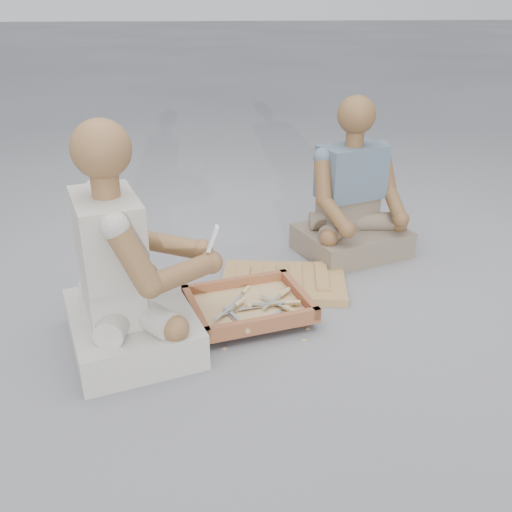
{
  "coord_description": "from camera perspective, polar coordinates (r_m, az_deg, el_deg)",
  "views": [
    {
      "loc": [
        -0.25,
        -2.08,
        1.37
      ],
      "look_at": [
        -0.06,
        0.23,
        0.3
      ],
      "focal_mm": 40.0,
      "sensor_mm": 36.0,
      "label": 1
    }
  ],
  "objects": [
    {
      "name": "companion",
      "position": [
        3.25,
        9.65,
        5.2
      ],
      "size": [
        0.69,
        0.63,
        0.89
      ],
      "rotation": [
        0.0,
        0.0,
        3.51
      ],
      "color": "#736952",
      "rests_on": "ground"
    },
    {
      "name": "chisel_6",
      "position": [
        2.47,
        -1.49,
        -6.63
      ],
      "size": [
        0.11,
        0.21,
        0.02
      ],
      "rotation": [
        0.0,
        0.0,
        -1.13
      ],
      "color": "silver",
      "rests_on": "tool_tray"
    },
    {
      "name": "wood_chip_7",
      "position": [
        2.95,
        5.09,
        -2.87
      ],
      "size": [
        0.02,
        0.02,
        0.0
      ],
      "primitive_type": "cube",
      "rotation": [
        0.0,
        0.0,
        2.11
      ],
      "color": "tan",
      "rests_on": "ground"
    },
    {
      "name": "wood_chip_6",
      "position": [
        2.59,
        5.17,
        -7.19
      ],
      "size": [
        0.02,
        0.02,
        0.0
      ],
      "primitive_type": "cube",
      "rotation": [
        0.0,
        0.0,
        1.6
      ],
      "color": "tan",
      "rests_on": "ground"
    },
    {
      "name": "chisel_8",
      "position": [
        2.46,
        -1.45,
        -6.94
      ],
      "size": [
        0.11,
        0.21,
        0.02
      ],
      "rotation": [
        0.0,
        0.0,
        -1.11
      ],
      "color": "silver",
      "rests_on": "tool_tray"
    },
    {
      "name": "mobile_phone",
      "position": [
        2.33,
        -4.36,
        1.75
      ],
      "size": [
        0.06,
        0.05,
        0.11
      ],
      "rotation": [
        -0.35,
        0.0,
        -1.63
      ],
      "color": "white",
      "rests_on": "craftsman"
    },
    {
      "name": "wood_chip_1",
      "position": [
        2.61,
        -5.77,
        -6.89
      ],
      "size": [
        0.02,
        0.02,
        0.0
      ],
      "primitive_type": "cube",
      "rotation": [
        0.0,
        0.0,
        1.57
      ],
      "color": "tan",
      "rests_on": "ground"
    },
    {
      "name": "wood_chip_0",
      "position": [
        2.92,
        5.15,
        -3.22
      ],
      "size": [
        0.02,
        0.02,
        0.0
      ],
      "primitive_type": "cube",
      "rotation": [
        0.0,
        0.0,
        2.73
      ],
      "color": "tan",
      "rests_on": "ground"
    },
    {
      "name": "chisel_5",
      "position": [
        2.6,
        -0.66,
        -5.08
      ],
      "size": [
        0.2,
        0.12,
        0.02
      ],
      "rotation": [
        0.0,
        0.0,
        0.47
      ],
      "color": "silver",
      "rests_on": "tool_tray"
    },
    {
      "name": "wood_chip_11",
      "position": [
        2.68,
        -0.44,
        -5.91
      ],
      "size": [
        0.02,
        0.02,
        0.0
      ],
      "primitive_type": "cube",
      "rotation": [
        0.0,
        0.0,
        2.71
      ],
      "color": "tan",
      "rests_on": "ground"
    },
    {
      "name": "wood_chip_8",
      "position": [
        2.51,
        4.85,
        -8.38
      ],
      "size": [
        0.02,
        0.02,
        0.0
      ],
      "primitive_type": "cube",
      "rotation": [
        0.0,
        0.0,
        2.77
      ],
      "color": "tan",
      "rests_on": "ground"
    },
    {
      "name": "wood_chip_2",
      "position": [
        2.67,
        -2.47,
        -5.98
      ],
      "size": [
        0.02,
        0.02,
        0.0
      ],
      "primitive_type": "cube",
      "rotation": [
        0.0,
        0.0,
        0.45
      ],
      "color": "tan",
      "rests_on": "ground"
    },
    {
      "name": "craftsman",
      "position": [
        2.37,
        -12.94,
        -1.89
      ],
      "size": [
        0.72,
        0.74,
        0.96
      ],
      "rotation": [
        0.0,
        0.0,
        -1.26
      ],
      "color": "beige",
      "rests_on": "ground"
    },
    {
      "name": "ground",
      "position": [
        2.5,
        1.78,
        -8.39
      ],
      "size": [
        60.0,
        60.0,
        0.0
      ],
      "primitive_type": "plane",
      "color": "gray",
      "rests_on": "ground"
    },
    {
      "name": "chisel_0",
      "position": [
        2.69,
        2.67,
        -3.81
      ],
      "size": [
        0.15,
        0.18,
        0.02
      ],
      "rotation": [
        0.0,
        0.0,
        0.9
      ],
      "color": "silver",
      "rests_on": "tool_tray"
    },
    {
      "name": "chisel_4",
      "position": [
        2.57,
        3.04,
        -5.21
      ],
      "size": [
        0.16,
        0.18,
        0.02
      ],
      "rotation": [
        0.0,
        0.0,
        -0.87
      ],
      "color": "silver",
      "rests_on": "tool_tray"
    },
    {
      "name": "wood_chip_9",
      "position": [
        2.75,
        -7.17,
        -5.23
      ],
      "size": [
        0.02,
        0.02,
        0.0
      ],
      "primitive_type": "cube",
      "rotation": [
        0.0,
        0.0,
        2.5
      ],
      "color": "tan",
      "rests_on": "ground"
    },
    {
      "name": "wood_chip_10",
      "position": [
        2.55,
        -4.04,
        -7.69
      ],
      "size": [
        0.02,
        0.02,
        0.0
      ],
      "primitive_type": "cube",
      "rotation": [
        0.0,
        0.0,
        2.81
      ],
      "color": "tan",
      "rests_on": "ground"
    },
    {
      "name": "chisel_1",
      "position": [
        2.59,
        -1.92,
        -4.83
      ],
      "size": [
        0.15,
        0.18,
        0.02
      ],
      "rotation": [
        0.0,
        0.0,
        0.89
      ],
      "color": "silver",
      "rests_on": "tool_tray"
    },
    {
      "name": "chisel_2",
      "position": [
        2.61,
        3.2,
        -4.69
      ],
      "size": [
        0.22,
        0.02,
        0.02
      ],
      "rotation": [
        0.0,
        0.0,
        -0.02
      ],
      "color": "silver",
      "rests_on": "tool_tray"
    },
    {
      "name": "chisel_3",
      "position": [
        2.73,
        -1.22,
        -3.63
      ],
      "size": [
        0.12,
        0.2,
        0.02
      ],
      "rotation": [
        0.0,
        0.0,
        1.09
      ],
      "color": "silver",
      "rests_on": "tool_tray"
    },
    {
      "name": "chisel_9",
      "position": [
        2.61,
        1.76,
        -4.82
      ],
      "size": [
        0.22,
        0.06,
        0.02
      ],
      "rotation": [
        0.0,
        0.0,
        0.22
      ],
      "color": "silver",
      "rests_on": "tool_tray"
    },
    {
      "name": "carved_panel",
      "position": [
        2.93,
        2.74,
        -2.65
      ],
      "size": [
        0.68,
        0.5,
        0.04
      ],
      "primitive_type": "cube",
      "rotation": [
        0.0,
        0.0,
        -0.14
      ],
      "color": "#9C6A3C",
      "rests_on": "ground"
    },
    {
      "name": "chisel_7",
      "position": [
        2.6,
        3.14,
        -5.13
      ],
      "size": [
        0.18,
        0.16,
        0.02
      ],
      "rotation": [
        0.0,
        0.0,
        0.73
      ],
      "color": "silver",
      "rests_on": "tool_tray"
    },
    {
      "name": "tool_tray",
      "position": [
        2.63,
        -0.76,
        -4.97
      ],
      "size": [
        0.62,
        0.55,
        0.07
      ],
      "rotation": [
        0.0,
        0.0,
        0.25
      ],
      "color": "brown",
      "rests_on": "carved_panel"
    },
    {
      "name": "wood_chip_5",
      "position": [
        2.45,
        -3.14,
        -9.22
      ],
      "size": [
        0.02,
        0.02,
        0.0
      ],
      "primitive_type": "cube",
      "rotation": [
        0.0,
        0.0,
        0.92
      ],
      "color": "tan",
      "rests_on": "ground"
    },
    {
      "name": "wood_chip_4",
      "position": [
        2.57,
        -5.18,
        -7.51
      ],
      "size": [
        0.02,
        0.02,
        0.0
      ],
      "primitive_type": "cube",
      "rotation": [
        0.0,
        0.0,
        1.82
      ],
      "color": "tan",
      "rests_on": "ground"
    },
    {
      "name": "wood_chip_3",
      "position": [
        2.79,
        0.94,
        -4.49
      ],
      "size": [
        0.02,
        0.02,
        0.0
      ],
      "primitive_type": "cube",
      "rotation": [
        0.0,
        0.0,
        1.28
      ],
      "color": "tan",
      "rests_on": "ground"
    }
  ]
}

